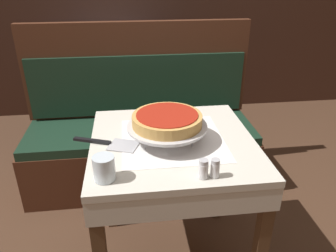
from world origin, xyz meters
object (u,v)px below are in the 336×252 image
dining_table_front (173,158)px  pizza_pan_stand (167,127)px  booth_bench (141,141)px  pizza_server (109,143)px  dining_table_rear (111,65)px  water_glass_near (104,168)px  deep_dish_pizza (167,120)px  pepper_shaker (215,168)px  salt_shaker (203,169)px  condiment_caddy (98,49)px

dining_table_front → pizza_pan_stand: bearing=-154.1°
booth_bench → pizza_server: (-0.17, -0.81, 0.44)m
dining_table_rear → pizza_pan_stand: pizza_pan_stand is taller
dining_table_rear → pizza_server: size_ratio=2.74×
pizza_server → water_glass_near: (-0.00, -0.26, 0.04)m
deep_dish_pizza → pizza_server: size_ratio=1.02×
pizza_server → deep_dish_pizza: bearing=-0.9°
dining_table_rear → pepper_shaker: pepper_shaker is taller
deep_dish_pizza → salt_shaker: size_ratio=4.07×
pizza_pan_stand → salt_shaker: (0.10, -0.29, -0.03)m
pizza_pan_stand → condiment_caddy: 1.63m
booth_bench → water_glass_near: size_ratio=17.05×
dining_table_front → pizza_pan_stand: size_ratio=2.19×
dining_table_rear → deep_dish_pizza: size_ratio=2.69×
condiment_caddy → salt_shaker: bearing=-75.4°
pizza_server → condiment_caddy: condiment_caddy is taller
salt_shaker → pepper_shaker: 0.04m
pizza_pan_stand → pizza_server: 0.26m
booth_bench → pizza_pan_stand: booth_bench is taller
deep_dish_pizza → condiment_caddy: condiment_caddy is taller
pizza_server → water_glass_near: water_glass_near is taller
pizza_pan_stand → deep_dish_pizza: bearing=18.4°
dining_table_front → booth_bench: booth_bench is taller
water_glass_near → pizza_server: bearing=89.1°
deep_dish_pizza → pepper_shaker: 0.32m
pizza_server → water_glass_near: 0.26m
booth_bench → pizza_pan_stand: bearing=-84.0°
booth_bench → water_glass_near: 1.18m
deep_dish_pizza → pizza_server: bearing=179.1°
dining_table_rear → salt_shaker: 1.98m
water_glass_near → dining_table_rear: bearing=91.4°
salt_shaker → pizza_server: bearing=140.1°
salt_shaker → deep_dish_pizza: bearing=108.5°
dining_table_rear → booth_bench: 0.92m
pizza_pan_stand → deep_dish_pizza: (0.00, 0.00, 0.04)m
dining_table_front → salt_shaker: size_ratio=10.27×
pizza_server → salt_shaker: salt_shaker is taller
salt_shaker → water_glass_near: bearing=174.5°
dining_table_front → condiment_caddy: (-0.42, 1.57, 0.15)m
water_glass_near → pizza_pan_stand: bearing=44.5°
pizza_server → salt_shaker: (0.35, -0.29, 0.03)m
dining_table_rear → pizza_server: bearing=-88.2°
salt_shaker → pepper_shaker: salt_shaker is taller
pizza_pan_stand → salt_shaker: bearing=-71.5°
water_glass_near → dining_table_front: bearing=43.1°
dining_table_rear → water_glass_near: water_glass_near is taller
deep_dish_pizza → pepper_shaker: size_ratio=4.15×
pepper_shaker → dining_table_front: bearing=110.6°
dining_table_front → salt_shaker: (0.07, -0.30, 0.14)m
pizza_server → condiment_caddy: bearing=95.1°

